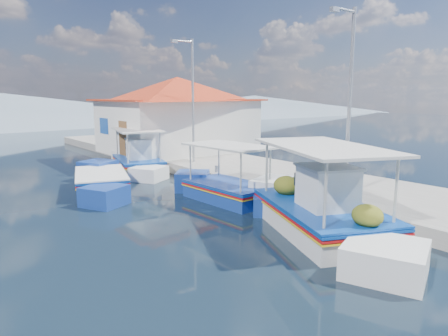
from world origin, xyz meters
TOP-DOWN VIEW (x-y plane):
  - ground at (0.00, 0.00)m, footprint 160.00×160.00m
  - quay at (5.90, 6.00)m, footprint 5.00×44.00m
  - bollards at (3.80, 5.25)m, footprint 0.20×17.20m
  - main_caique at (2.15, 1.17)m, footprint 4.55×7.54m
  - caique_green_canopy at (2.33, 5.45)m, footprint 2.01×6.10m
  - caique_blue_hull at (-0.80, 9.78)m, footprint 3.24×6.11m
  - caique_far at (2.38, 12.81)m, footprint 3.13×6.57m
  - harbor_building at (6.20, 15.00)m, footprint 10.49×10.49m
  - lamp_post_near at (4.51, 2.00)m, footprint 1.21×0.14m
  - lamp_post_far at (4.51, 11.00)m, footprint 1.21×0.14m
  - mountain_ridge at (6.54, 56.00)m, footprint 171.40×96.00m

SIDE VIEW (x-z plane):
  - ground at x=0.00m, z-range 0.00..0.00m
  - quay at x=5.90m, z-range 0.00..0.50m
  - caique_blue_hull at x=-0.80m, z-range -0.26..0.88m
  - caique_green_canopy at x=2.33m, z-range -0.80..1.48m
  - caique_far at x=2.38m, z-range -0.75..1.63m
  - main_caique at x=2.15m, z-range -0.84..1.88m
  - bollards at x=3.80m, z-range 0.50..0.80m
  - mountain_ridge at x=6.54m, z-range -0.71..4.79m
  - harbor_building at x=6.20m, z-range 0.58..4.98m
  - lamp_post_near at x=4.51m, z-range 0.85..6.85m
  - lamp_post_far at x=4.51m, z-range 0.85..6.85m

